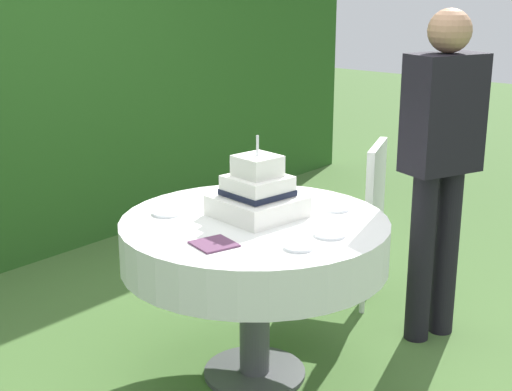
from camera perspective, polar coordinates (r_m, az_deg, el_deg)
ground_plane at (r=3.47m, az=-0.11°, el=-13.53°), size 20.00×20.00×0.00m
cake_table at (r=3.20m, az=-0.11°, el=-3.74°), size 1.15×1.15×0.74m
wedding_cake at (r=3.19m, az=0.12°, el=0.13°), size 0.37×0.37×0.36m
serving_plate_near at (r=3.32m, az=6.21°, el=-0.99°), size 0.12×0.12×0.01m
serving_plate_far at (r=2.99m, az=5.69°, el=-2.98°), size 0.13×0.13×0.01m
serving_plate_left at (r=3.26m, az=-6.86°, el=-1.33°), size 0.13×0.13×0.01m
serving_plate_right at (r=2.84m, az=3.29°, el=-3.96°), size 0.12×0.12×0.01m
napkin_stack at (r=2.87m, az=-3.25°, el=-3.74°), size 0.19×0.19×0.01m
garden_chair at (r=4.04m, az=7.71°, el=-0.85°), size 0.52×0.52×0.89m
standing_person at (r=3.60m, az=14.00°, el=3.05°), size 0.41×0.32×1.60m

